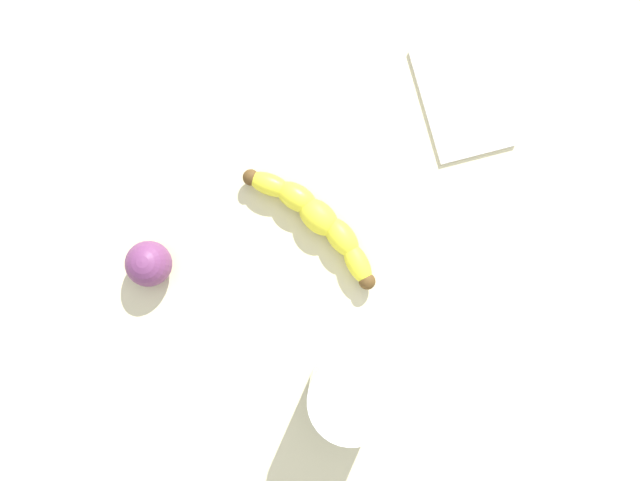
# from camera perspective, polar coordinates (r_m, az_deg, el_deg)

# --- Properties ---
(wooden_tabletop) EXTENTS (1.20, 1.20, 0.03)m
(wooden_tabletop) POSITION_cam_1_polar(r_m,az_deg,el_deg) (0.77, 4.26, -3.35)
(wooden_tabletop) COLOR beige
(wooden_tabletop) RESTS_ON ground
(banana) EXTENTS (0.21, 0.07, 0.04)m
(banana) POSITION_cam_1_polar(r_m,az_deg,el_deg) (0.74, -0.25, 2.03)
(banana) COLOR yellow
(banana) RESTS_ON wooden_tabletop
(smoothie_glass) EXTENTS (0.09, 0.09, 0.12)m
(smoothie_glass) POSITION_cam_1_polar(r_m,az_deg,el_deg) (0.70, 2.67, -14.14)
(smoothie_glass) COLOR silver
(smoothie_glass) RESTS_ON wooden_tabletop
(plum_fruit) EXTENTS (0.06, 0.06, 0.06)m
(plum_fruit) POSITION_cam_1_polar(r_m,az_deg,el_deg) (0.75, -15.81, -2.11)
(plum_fruit) COLOR #6B3360
(plum_fruit) RESTS_ON wooden_tabletop
(folded_napkin) EXTENTS (0.18, 0.15, 0.01)m
(folded_napkin) POSITION_cam_1_polar(r_m,az_deg,el_deg) (0.81, 13.15, 12.89)
(folded_napkin) COLOR white
(folded_napkin) RESTS_ON wooden_tabletop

